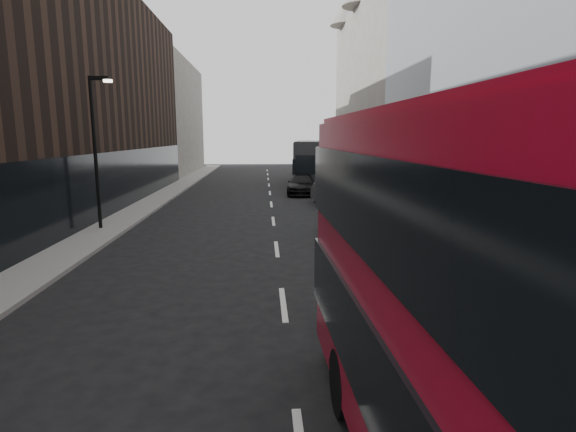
{
  "coord_description": "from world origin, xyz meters",
  "views": [
    {
      "loc": [
        -0.5,
        -3.47,
        4.46
      ],
      "look_at": [
        0.1,
        7.53,
        2.5
      ],
      "focal_mm": 28.0,
      "sensor_mm": 36.0,
      "label": 1
    }
  ],
  "objects": [
    {
      "name": "building_modern_block",
      "position": [
        11.47,
        21.0,
        9.9
      ],
      "size": [
        5.03,
        22.0,
        20.0
      ],
      "color": "#9A9EA4",
      "rests_on": "ground"
    },
    {
      "name": "car_b",
      "position": [
        3.77,
        25.13,
        0.75
      ],
      "size": [
        2.08,
        4.72,
        1.51
      ],
      "primitive_type": "imported",
      "rotation": [
        0.0,
        0.0,
        0.11
      ],
      "color": "gray",
      "rests_on": "ground"
    },
    {
      "name": "sidewalk_left",
      "position": [
        -8.0,
        25.0,
        0.07
      ],
      "size": [
        2.0,
        80.0,
        0.15
      ],
      "primitive_type": "cube",
      "color": "slate",
      "rests_on": "ground"
    },
    {
      "name": "building_left_far",
      "position": [
        -11.5,
        52.0,
        6.5
      ],
      "size": [
        5.0,
        20.0,
        13.0
      ],
      "primitive_type": "cube",
      "color": "slate",
      "rests_on": "ground"
    },
    {
      "name": "grey_bus",
      "position": [
        4.09,
        39.65,
        2.16
      ],
      "size": [
        4.4,
        12.7,
        4.02
      ],
      "rotation": [
        0.0,
        0.0,
        -0.12
      ],
      "color": "black",
      "rests_on": "ground"
    },
    {
      "name": "building_left_mid",
      "position": [
        -11.5,
        30.0,
        7.0
      ],
      "size": [
        5.0,
        24.0,
        14.0
      ],
      "primitive_type": "cube",
      "color": "black",
      "rests_on": "ground"
    },
    {
      "name": "building_victorian",
      "position": [
        11.38,
        44.0,
        9.66
      ],
      "size": [
        6.5,
        24.0,
        21.0
      ],
      "color": "slate",
      "rests_on": "ground"
    },
    {
      "name": "car_c",
      "position": [
        2.48,
        31.32,
        0.75
      ],
      "size": [
        2.71,
        5.41,
        1.51
      ],
      "primitive_type": "imported",
      "rotation": [
        0.0,
        0.0,
        -0.12
      ],
      "color": "black",
      "rests_on": "ground"
    },
    {
      "name": "car_a",
      "position": [
        2.76,
        16.21,
        0.65
      ],
      "size": [
        2.03,
        3.97,
        1.29
      ],
      "primitive_type": "imported",
      "rotation": [
        0.0,
        0.0,
        -0.14
      ],
      "color": "black",
      "rests_on": "ground"
    },
    {
      "name": "street_lamp",
      "position": [
        -8.22,
        18.0,
        4.18
      ],
      "size": [
        1.06,
        0.22,
        7.0
      ],
      "color": "black",
      "rests_on": "sidewalk_left"
    },
    {
      "name": "sidewalk_right",
      "position": [
        7.5,
        25.0,
        0.07
      ],
      "size": [
        3.0,
        80.0,
        0.15
      ],
      "primitive_type": "cube",
      "color": "slate",
      "rests_on": "ground"
    }
  ]
}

